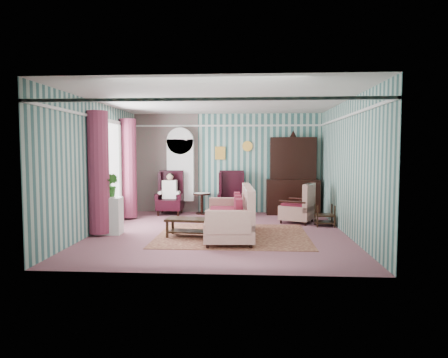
# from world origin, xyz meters

# --- Properties ---
(floor) EXTENTS (6.00, 6.00, 0.00)m
(floor) POSITION_xyz_m (0.00, 0.00, 0.00)
(floor) COLOR #90535E
(floor) RESTS_ON ground
(room_shell) EXTENTS (5.53, 6.02, 2.91)m
(room_shell) POSITION_xyz_m (-0.62, 0.18, 2.01)
(room_shell) COLOR #35615D
(room_shell) RESTS_ON ground
(bookcase) EXTENTS (0.80, 0.28, 2.24)m
(bookcase) POSITION_xyz_m (-1.35, 2.84, 1.12)
(bookcase) COLOR white
(bookcase) RESTS_ON floor
(dresser_hutch) EXTENTS (1.50, 0.56, 2.36)m
(dresser_hutch) POSITION_xyz_m (1.90, 2.72, 1.18)
(dresser_hutch) COLOR black
(dresser_hutch) RESTS_ON floor
(wingback_left) EXTENTS (0.76, 0.80, 1.25)m
(wingback_left) POSITION_xyz_m (-1.60, 2.45, 0.62)
(wingback_left) COLOR black
(wingback_left) RESTS_ON floor
(wingback_right) EXTENTS (0.76, 0.80, 1.25)m
(wingback_right) POSITION_xyz_m (0.15, 2.45, 0.62)
(wingback_right) COLOR black
(wingback_right) RESTS_ON floor
(seated_woman) EXTENTS (0.44, 0.40, 1.18)m
(seated_woman) POSITION_xyz_m (-1.60, 2.45, 0.59)
(seated_woman) COLOR beige
(seated_woman) RESTS_ON floor
(round_side_table) EXTENTS (0.50, 0.50, 0.60)m
(round_side_table) POSITION_xyz_m (-0.70, 2.60, 0.30)
(round_side_table) COLOR black
(round_side_table) RESTS_ON floor
(nest_table) EXTENTS (0.45, 0.38, 0.54)m
(nest_table) POSITION_xyz_m (2.47, 0.90, 0.27)
(nest_table) COLOR black
(nest_table) RESTS_ON floor
(plant_stand) EXTENTS (0.55, 0.35, 0.80)m
(plant_stand) POSITION_xyz_m (-2.40, -0.30, 0.40)
(plant_stand) COLOR silver
(plant_stand) RESTS_ON floor
(rug) EXTENTS (3.20, 2.60, 0.01)m
(rug) POSITION_xyz_m (0.30, -0.30, 0.01)
(rug) COLOR #4B191D
(rug) RESTS_ON floor
(sofa) EXTENTS (1.23, 2.22, 1.14)m
(sofa) POSITION_xyz_m (0.23, -0.50, 0.57)
(sofa) COLOR beige
(sofa) RESTS_ON floor
(floral_armchair) EXTENTS (1.04, 1.07, 1.07)m
(floral_armchair) POSITION_xyz_m (1.86, 1.36, 0.53)
(floral_armchair) COLOR #B9AA8F
(floral_armchair) RESTS_ON floor
(coffee_table) EXTENTS (1.03, 0.60, 0.40)m
(coffee_table) POSITION_xyz_m (-0.60, -0.49, 0.20)
(coffee_table) COLOR black
(coffee_table) RESTS_ON floor
(potted_plant_a) EXTENTS (0.39, 0.34, 0.42)m
(potted_plant_a) POSITION_xyz_m (-2.43, -0.40, 1.01)
(potted_plant_a) COLOR #21571B
(potted_plant_a) RESTS_ON plant_stand
(potted_plant_b) EXTENTS (0.35, 0.32, 0.52)m
(potted_plant_b) POSITION_xyz_m (-2.37, -0.16, 1.06)
(potted_plant_b) COLOR #224D18
(potted_plant_b) RESTS_ON plant_stand
(potted_plant_c) EXTENTS (0.25, 0.25, 0.35)m
(potted_plant_c) POSITION_xyz_m (-2.46, -0.20, 0.97)
(potted_plant_c) COLOR #184F1A
(potted_plant_c) RESTS_ON plant_stand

